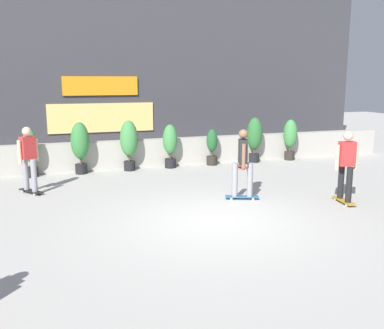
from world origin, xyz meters
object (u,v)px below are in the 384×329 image
skater_foreground (28,157)px  skater_mid_plaza (243,161)px  potted_plant_5 (212,146)px  potted_plant_4 (170,143)px  skater_by_wall_right (346,164)px  potted_plant_1 (30,150)px  potted_plant_7 (290,137)px  potted_plant_6 (255,136)px  potted_plant_2 (80,144)px  potted_plant_3 (129,141)px  skateboard_near_camera (243,167)px

skater_foreground → skater_mid_plaza: (4.84, -2.23, 0.00)m
potted_plant_5 → skater_mid_plaza: bearing=-101.7°
potted_plant_4 → skater_mid_plaza: (0.59, -4.23, 0.13)m
potted_plant_4 → skater_by_wall_right: 5.95m
potted_plant_1 → potted_plant_7: bearing=0.0°
potted_plant_6 → potted_plant_7: potted_plant_6 is taller
skater_foreground → potted_plant_6: bearing=15.3°
potted_plant_1 → potted_plant_7: (8.71, 0.00, 0.04)m
potted_plant_2 → skater_mid_plaza: (3.42, -4.23, 0.01)m
potted_plant_1 → potted_plant_4: bearing=0.0°
potted_plant_5 → skater_mid_plaza: size_ratio=0.72×
potted_plant_6 → skater_by_wall_right: 5.32m
potted_plant_4 → potted_plant_7: potted_plant_7 is taller
skater_mid_plaza → skater_foreground: bearing=155.3°
potted_plant_2 → potted_plant_4: potted_plant_2 is taller
potted_plant_2 → skater_by_wall_right: bearing=-43.8°
potted_plant_4 → potted_plant_7: bearing=0.0°
potted_plant_3 → potted_plant_2: bearing=180.0°
potted_plant_1 → potted_plant_5: (5.72, 0.00, -0.15)m
potted_plant_2 → potted_plant_5: (4.30, 0.00, -0.28)m
skateboard_near_camera → potted_plant_6: bearing=47.9°
potted_plant_4 → potted_plant_5: (1.46, 0.00, -0.17)m
potted_plant_1 → potted_plant_4: (4.26, 0.00, 0.02)m
skater_foreground → potted_plant_7: bearing=12.9°
potted_plant_6 → skater_foreground: 7.56m
potted_plant_7 → skateboard_near_camera: 2.58m
skater_by_wall_right → skater_foreground: (-6.95, 3.31, 0.00)m
potted_plant_2 → skater_by_wall_right: size_ratio=0.93×
skater_foreground → potted_plant_5: bearing=19.3°
potted_plant_3 → skateboard_near_camera: size_ratio=1.93×
potted_plant_7 → skater_by_wall_right: 5.59m
potted_plant_2 → potted_plant_5: size_ratio=1.30×
skater_by_wall_right → skateboard_near_camera: bearing=96.8°
potted_plant_3 → potted_plant_4: bearing=0.0°
potted_plant_4 → skateboard_near_camera: bearing=-23.5°
potted_plant_1 → skater_mid_plaza: size_ratio=0.82×
potted_plant_6 → skater_mid_plaza: bearing=-120.1°
potted_plant_5 → potted_plant_7: 3.00m
potted_plant_1 → potted_plant_2: potted_plant_2 is taller
skater_foreground → potted_plant_4: bearing=25.2°
potted_plant_6 → potted_plant_7: size_ratio=1.08×
potted_plant_3 → potted_plant_5: 2.82m
potted_plant_4 → skater_mid_plaza: skater_mid_plaza is taller
potted_plant_4 → skater_foreground: 4.70m
potted_plant_3 → potted_plant_6: bearing=0.0°
potted_plant_1 → skater_foreground: skater_foreground is taller
potted_plant_7 → skater_foreground: (-8.70, -2.00, 0.11)m
potted_plant_4 → potted_plant_6: size_ratio=0.91×
potted_plant_4 → skater_foreground: (-4.25, -2.00, 0.13)m
potted_plant_1 → skater_mid_plaza: 6.44m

